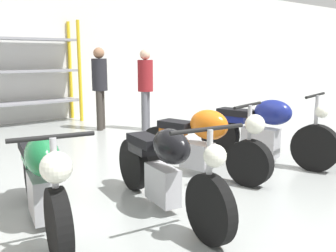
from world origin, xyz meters
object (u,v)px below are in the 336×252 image
at_px(motorcycle_blue, 264,131).
at_px(motorcycle_orange, 203,142).
at_px(person_browsing, 145,83).
at_px(motorcycle_green, 42,178).
at_px(motorcycle_black, 166,168).
at_px(person_near_rack, 100,82).
at_px(shelving_rack, 3,72).

bearing_deg(motorcycle_blue, motorcycle_orange, -107.54).
distance_m(motorcycle_blue, person_browsing, 3.13).
relative_size(motorcycle_green, motorcycle_blue, 0.94).
bearing_deg(motorcycle_black, person_browsing, 155.96).
xyz_separation_m(motorcycle_blue, person_near_rack, (-0.73, 3.69, 0.56)).
height_order(motorcycle_blue, person_near_rack, person_near_rack).
distance_m(motorcycle_orange, motorcycle_blue, 1.15).
distance_m(motorcycle_green, motorcycle_black, 1.16).
height_order(person_browsing, person_near_rack, person_near_rack).
bearing_deg(motorcycle_blue, shelving_rack, -171.07).
relative_size(motorcycle_black, motorcycle_blue, 1.00).
height_order(motorcycle_orange, person_browsing, person_browsing).
relative_size(motorcycle_blue, person_browsing, 1.24).
bearing_deg(motorcycle_orange, motorcycle_blue, 72.83).
bearing_deg(motorcycle_blue, motorcycle_black, -89.73).
bearing_deg(person_browsing, motorcycle_black, 109.79).
bearing_deg(motorcycle_blue, person_browsing, 165.74).
distance_m(motorcycle_orange, person_browsing, 3.28).
bearing_deg(shelving_rack, motorcycle_orange, -78.27).
bearing_deg(person_browsing, person_near_rack, 12.89).
xyz_separation_m(motorcycle_black, person_browsing, (2.27, 3.66, 0.53)).
height_order(shelving_rack, motorcycle_black, shelving_rack).
bearing_deg(motorcycle_blue, motorcycle_green, -101.72).
xyz_separation_m(person_browsing, person_near_rack, (-0.75, 0.60, 0.02)).
relative_size(shelving_rack, person_near_rack, 1.79).
distance_m(motorcycle_green, person_browsing, 4.67).
relative_size(shelving_rack, motorcycle_black, 1.47).
xyz_separation_m(motorcycle_green, person_near_rack, (2.60, 3.82, 0.56)).
bearing_deg(motorcycle_black, motorcycle_green, -104.61).
distance_m(shelving_rack, motorcycle_green, 5.56).
bearing_deg(person_near_rack, shelving_rack, -2.89).
height_order(motorcycle_orange, motorcycle_blue, motorcycle_blue).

